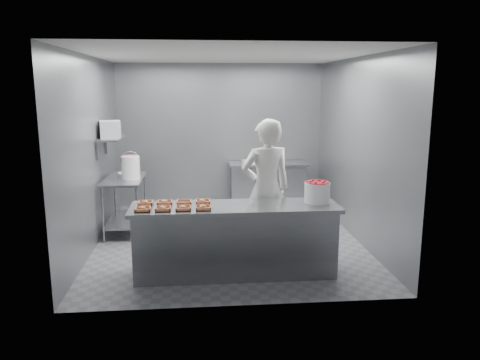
{
  "coord_description": "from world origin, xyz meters",
  "views": [
    {
      "loc": [
        -0.45,
        -6.98,
        2.36
      ],
      "look_at": [
        0.17,
        -0.2,
        0.99
      ],
      "focal_mm": 35.0,
      "sensor_mm": 36.0,
      "label": 1
    }
  ],
  "objects_px": {
    "tray_4": "(145,203)",
    "appliance": "(110,129)",
    "tray_2": "(183,208)",
    "tray_3": "(203,208)",
    "service_counter": "(235,240)",
    "tray_1": "(163,208)",
    "glaze_bucket": "(131,167)",
    "tray_5": "(165,202)",
    "strawberry_tub": "(317,191)",
    "tray_0": "(143,209)",
    "tray_6": "(184,202)",
    "worker": "(266,189)",
    "tray_7": "(203,201)",
    "back_counter": "(267,185)",
    "prep_table": "(125,196)"
  },
  "relations": [
    {
      "from": "prep_table",
      "to": "tray_6",
      "type": "height_order",
      "value": "tray_6"
    },
    {
      "from": "tray_6",
      "to": "strawberry_tub",
      "type": "xyz_separation_m",
      "value": [
        1.69,
        -0.09,
        0.12
      ]
    },
    {
      "from": "tray_5",
      "to": "worker",
      "type": "xyz_separation_m",
      "value": [
        1.36,
        0.45,
        0.04
      ]
    },
    {
      "from": "tray_6",
      "to": "tray_7",
      "type": "xyz_separation_m",
      "value": [
        0.24,
        -0.0,
        0.0
      ]
    },
    {
      "from": "tray_2",
      "to": "tray_3",
      "type": "height_order",
      "value": "same"
    },
    {
      "from": "tray_1",
      "to": "tray_4",
      "type": "height_order",
      "value": "same"
    },
    {
      "from": "service_counter",
      "to": "tray_3",
      "type": "relative_size",
      "value": 13.88
    },
    {
      "from": "tray_5",
      "to": "service_counter",
      "type": "bearing_deg",
      "value": -9.81
    },
    {
      "from": "tray_2",
      "to": "tray_7",
      "type": "height_order",
      "value": "same"
    },
    {
      "from": "glaze_bucket",
      "to": "tray_5",
      "type": "bearing_deg",
      "value": -69.22
    },
    {
      "from": "appliance",
      "to": "service_counter",
      "type": "bearing_deg",
      "value": -58.7
    },
    {
      "from": "tray_2",
      "to": "tray_4",
      "type": "distance_m",
      "value": 0.57
    },
    {
      "from": "back_counter",
      "to": "tray_4",
      "type": "height_order",
      "value": "tray_4"
    },
    {
      "from": "strawberry_tub",
      "to": "tray_2",
      "type": "bearing_deg",
      "value": -172.77
    },
    {
      "from": "tray_4",
      "to": "strawberry_tub",
      "type": "distance_m",
      "value": 2.18
    },
    {
      "from": "glaze_bucket",
      "to": "tray_1",
      "type": "bearing_deg",
      "value": -72.15
    },
    {
      "from": "prep_table",
      "to": "tray_4",
      "type": "xyz_separation_m",
      "value": [
        0.53,
        -1.8,
        0.33
      ]
    },
    {
      "from": "strawberry_tub",
      "to": "tray_7",
      "type": "bearing_deg",
      "value": 176.52
    },
    {
      "from": "worker",
      "to": "tray_7",
      "type": "bearing_deg",
      "value": 15.49
    },
    {
      "from": "tray_6",
      "to": "tray_3",
      "type": "bearing_deg",
      "value": -52.04
    },
    {
      "from": "service_counter",
      "to": "tray_5",
      "type": "distance_m",
      "value": 1.01
    },
    {
      "from": "appliance",
      "to": "tray_1",
      "type": "bearing_deg",
      "value": -77.94
    },
    {
      "from": "tray_2",
      "to": "glaze_bucket",
      "type": "relative_size",
      "value": 0.42
    },
    {
      "from": "tray_0",
      "to": "worker",
      "type": "height_order",
      "value": "worker"
    },
    {
      "from": "back_counter",
      "to": "strawberry_tub",
      "type": "bearing_deg",
      "value": -87.17
    },
    {
      "from": "tray_7",
      "to": "strawberry_tub",
      "type": "distance_m",
      "value": 1.46
    },
    {
      "from": "prep_table",
      "to": "worker",
      "type": "distance_m",
      "value": 2.55
    },
    {
      "from": "service_counter",
      "to": "tray_1",
      "type": "xyz_separation_m",
      "value": [
        -0.88,
        -0.15,
        0.47
      ]
    },
    {
      "from": "tray_3",
      "to": "glaze_bucket",
      "type": "height_order",
      "value": "glaze_bucket"
    },
    {
      "from": "service_counter",
      "to": "tray_4",
      "type": "relative_size",
      "value": 13.88
    },
    {
      "from": "tray_6",
      "to": "appliance",
      "type": "bearing_deg",
      "value": 124.51
    },
    {
      "from": "tray_1",
      "to": "tray_6",
      "type": "height_order",
      "value": "tray_1"
    },
    {
      "from": "tray_6",
      "to": "glaze_bucket",
      "type": "distance_m",
      "value": 1.93
    },
    {
      "from": "tray_1",
      "to": "tray_6",
      "type": "bearing_deg",
      "value": 51.34
    },
    {
      "from": "tray_2",
      "to": "strawberry_tub",
      "type": "xyz_separation_m",
      "value": [
        1.7,
        0.22,
        0.12
      ]
    },
    {
      "from": "tray_3",
      "to": "strawberry_tub",
      "type": "relative_size",
      "value": 0.58
    },
    {
      "from": "tray_4",
      "to": "appliance",
      "type": "relative_size",
      "value": 0.53
    },
    {
      "from": "tray_2",
      "to": "worker",
      "type": "relative_size",
      "value": 0.1
    },
    {
      "from": "tray_2",
      "to": "strawberry_tub",
      "type": "relative_size",
      "value": 0.58
    },
    {
      "from": "tray_0",
      "to": "tray_7",
      "type": "height_order",
      "value": "same"
    },
    {
      "from": "tray_0",
      "to": "tray_5",
      "type": "relative_size",
      "value": 1.0
    },
    {
      "from": "tray_1",
      "to": "tray_3",
      "type": "distance_m",
      "value": 0.48
    },
    {
      "from": "service_counter",
      "to": "appliance",
      "type": "height_order",
      "value": "appliance"
    },
    {
      "from": "tray_4",
      "to": "tray_6",
      "type": "bearing_deg",
      "value": 0.0
    },
    {
      "from": "tray_1",
      "to": "tray_4",
      "type": "distance_m",
      "value": 0.39
    },
    {
      "from": "tray_1",
      "to": "worker",
      "type": "relative_size",
      "value": 0.1
    },
    {
      "from": "tray_0",
      "to": "tray_6",
      "type": "distance_m",
      "value": 0.57
    },
    {
      "from": "tray_7",
      "to": "glaze_bucket",
      "type": "height_order",
      "value": "glaze_bucket"
    },
    {
      "from": "tray_7",
      "to": "tray_5",
      "type": "bearing_deg",
      "value": 180.0
    },
    {
      "from": "service_counter",
      "to": "worker",
      "type": "xyz_separation_m",
      "value": [
        0.48,
        0.6,
        0.51
      ]
    }
  ]
}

